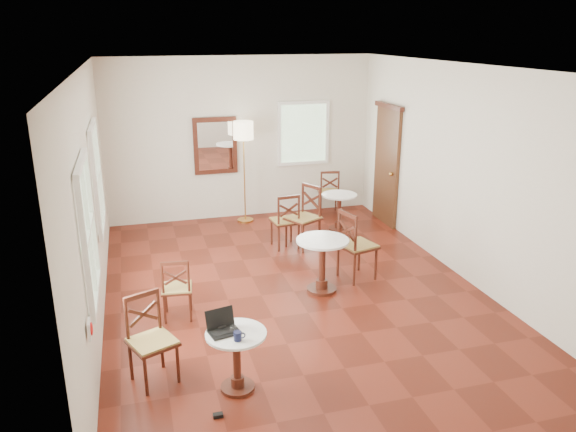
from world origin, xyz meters
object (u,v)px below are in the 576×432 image
object	(u,v)px
chair_back_b	(304,217)
chair_mid_a	(285,221)
cafe_table_mid	(322,259)
water_glass	(233,329)
laptop	(222,326)
chair_mid_b	(356,245)
floor_lamp	(243,137)
chair_near_b	(151,340)
chair_near_a	(177,288)
navy_mug	(238,336)
cafe_table_back	(339,208)
power_adapter	(218,415)
mouse	(221,327)
cafe_table_near	(237,354)
chair_back_a	(329,192)

from	to	relation	value
chair_back_b	chair_mid_a	bearing A→B (deg)	-128.25
cafe_table_mid	water_glass	distance (m)	2.47
cafe_table_mid	laptop	xyz separation A→B (m)	(-1.66, -1.82, 0.22)
chair_mid_b	water_glass	size ratio (longest dim) A/B	12.05
floor_lamp	chair_near_b	bearing A→B (deg)	-112.17
chair_mid_a	floor_lamp	bearing A→B (deg)	-81.61
chair_near_a	navy_mug	bearing A→B (deg)	110.21
cafe_table_back	chair_near_a	size ratio (longest dim) A/B	0.81
chair_near_b	power_adapter	size ratio (longest dim) A/B	10.08
navy_mug	chair_mid_a	bearing A→B (deg)	68.14
chair_mid_a	water_glass	distance (m)	3.93
chair_near_b	floor_lamp	world-z (taller)	floor_lamp
mouse	navy_mug	xyz separation A→B (m)	(0.12, -0.26, 0.02)
navy_mug	laptop	bearing A→B (deg)	117.82
chair_mid_b	cafe_table_near	bearing A→B (deg)	119.47
laptop	navy_mug	world-z (taller)	laptop
chair_back_a	navy_mug	distance (m)	5.97
chair_mid_b	floor_lamp	size ratio (longest dim) A/B	0.55
mouse	power_adapter	distance (m)	0.82
chair_mid_a	chair_near_b	bearing A→B (deg)	49.22
cafe_table_back	water_glass	xyz separation A→B (m)	(-2.68, -4.19, 0.27)
floor_lamp	mouse	distance (m)	5.24
cafe_table_back	chair_near_a	xyz separation A→B (m)	(-3.09, -2.54, -0.00)
chair_mid_a	floor_lamp	xyz separation A→B (m)	(-0.37, 1.50, 1.13)
chair_mid_a	mouse	distance (m)	3.86
navy_mug	power_adapter	xyz separation A→B (m)	(-0.25, -0.24, -0.66)
navy_mug	water_glass	distance (m)	0.14
chair_near_b	floor_lamp	xyz separation A→B (m)	(1.93, 4.73, 1.13)
cafe_table_back	chair_near_a	distance (m)	4.00
chair_mid_a	laptop	world-z (taller)	chair_mid_a
cafe_table_back	chair_back_a	xyz separation A→B (m)	(0.14, 0.94, 0.03)
cafe_table_near	cafe_table_back	distance (m)	4.96
chair_near_b	water_glass	world-z (taller)	chair_near_b
cafe_table_mid	power_adapter	world-z (taller)	cafe_table_mid
cafe_table_mid	chair_near_a	size ratio (longest dim) A/B	0.93
chair_near_a	chair_mid_b	size ratio (longest dim) A/B	0.79
chair_back_a	cafe_table_near	bearing A→B (deg)	74.41
mouse	chair_near_b	bearing A→B (deg)	161.96
laptop	chair_near_b	bearing A→B (deg)	142.16
cafe_table_mid	chair_mid_a	distance (m)	1.72
cafe_table_near	water_glass	xyz separation A→B (m)	(-0.03, -0.00, 0.28)
chair_near_b	chair_mid_b	world-z (taller)	chair_mid_b
chair_near_b	laptop	world-z (taller)	chair_near_b
chair_back_a	water_glass	distance (m)	5.86
water_glass	power_adapter	xyz separation A→B (m)	(-0.23, -0.38, -0.66)
chair_near_a	chair_back_a	distance (m)	4.75
chair_near_b	navy_mug	size ratio (longest dim) A/B	8.11
chair_back_b	mouse	distance (m)	3.95
cafe_table_back	chair_near_b	distance (m)	5.13
chair_mid_b	power_adapter	size ratio (longest dim) A/B	11.17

